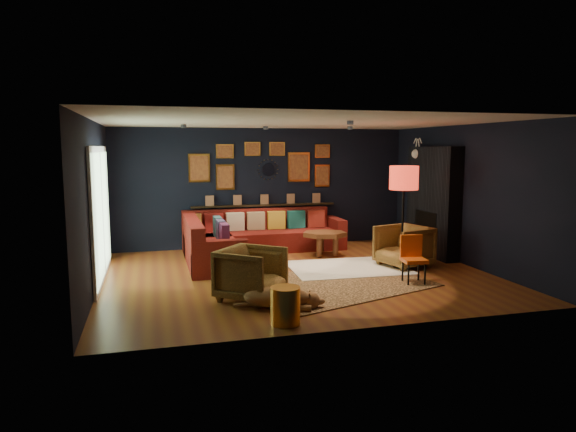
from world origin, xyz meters
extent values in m
plane|color=brown|center=(0.00, 0.00, 0.00)|extent=(6.50, 6.50, 0.00)
plane|color=black|center=(0.00, 2.75, 1.30)|extent=(6.50, 0.00, 6.50)
plane|color=black|center=(0.00, -2.75, 1.30)|extent=(6.50, 0.00, 6.50)
plane|color=black|center=(-3.25, 0.00, 1.30)|extent=(0.00, 5.50, 5.50)
plane|color=black|center=(3.25, 0.00, 1.30)|extent=(0.00, 5.50, 5.50)
plane|color=silver|center=(0.00, 0.00, 2.60)|extent=(6.50, 6.50, 0.00)
cube|color=maroon|center=(-0.20, 2.25, 0.21)|extent=(3.20, 0.95, 0.42)
cube|color=maroon|center=(-0.20, 2.60, 0.63)|extent=(3.20, 0.24, 0.46)
cube|color=maroon|center=(1.50, 2.25, 0.32)|extent=(0.22, 0.95, 0.64)
cube|color=maroon|center=(-1.32, 1.15, 0.21)|extent=(0.95, 2.20, 0.42)
cube|color=maroon|center=(-1.68, 1.15, 0.63)|extent=(0.24, 2.20, 0.46)
cube|color=maroon|center=(-1.32, 0.15, 0.32)|extent=(0.95, 0.22, 0.64)
cube|color=orange|center=(-1.60, 2.40, 0.62)|extent=(0.38, 0.14, 0.38)
cube|color=maroon|center=(-1.15, 2.40, 0.62)|extent=(0.38, 0.14, 0.38)
cube|color=beige|center=(-0.70, 2.40, 0.62)|extent=(0.38, 0.14, 0.38)
cube|color=tan|center=(-0.25, 2.40, 0.62)|extent=(0.38, 0.14, 0.38)
cube|color=gold|center=(0.20, 2.40, 0.62)|extent=(0.38, 0.14, 0.38)
cube|color=#175C5B|center=(0.65, 2.40, 0.62)|extent=(0.38, 0.14, 0.38)
cube|color=maroon|center=(1.10, 2.40, 0.62)|extent=(0.38, 0.14, 0.38)
cube|color=#254D56|center=(-1.15, 1.85, 0.62)|extent=(0.14, 0.38, 0.38)
cube|color=#2F2C4A|center=(-1.15, 1.35, 0.62)|extent=(0.14, 0.38, 0.38)
cube|color=#4E2148|center=(-1.15, 0.85, 0.62)|extent=(0.14, 0.38, 0.38)
cube|color=black|center=(0.00, 2.68, 0.92)|extent=(3.20, 0.12, 0.04)
cube|color=gold|center=(-1.40, 2.72, 1.75)|extent=(0.45, 0.03, 0.60)
cube|color=#B37034|center=(-1.40, 2.70, 1.75)|extent=(0.38, 0.01, 0.51)
cube|color=gold|center=(-0.85, 2.72, 1.55)|extent=(0.40, 0.03, 0.55)
cube|color=#B37034|center=(-0.85, 2.70, 1.55)|extent=(0.34, 0.01, 0.47)
cube|color=gold|center=(-0.85, 2.72, 2.10)|extent=(0.38, 0.03, 0.30)
cube|color=#B37034|center=(-0.85, 2.70, 2.10)|extent=(0.32, 0.01, 0.25)
cube|color=gold|center=(0.80, 2.72, 1.75)|extent=(0.50, 0.03, 0.65)
cube|color=#B37034|center=(0.80, 2.70, 1.75)|extent=(0.42, 0.01, 0.55)
cube|color=gold|center=(1.35, 2.72, 1.55)|extent=(0.35, 0.03, 0.50)
cube|color=#B37034|center=(1.35, 2.70, 1.55)|extent=(0.30, 0.01, 0.42)
cube|color=gold|center=(1.35, 2.72, 2.10)|extent=(0.35, 0.03, 0.30)
cube|color=#B37034|center=(1.35, 2.70, 2.10)|extent=(0.30, 0.01, 0.25)
cube|color=gold|center=(-0.25, 2.72, 2.15)|extent=(0.35, 0.03, 0.30)
cube|color=#B37034|center=(-0.25, 2.70, 2.15)|extent=(0.30, 0.01, 0.25)
cube|color=gold|center=(0.30, 2.72, 2.15)|extent=(0.35, 0.03, 0.30)
cube|color=#B37034|center=(0.30, 2.70, 2.15)|extent=(0.30, 0.01, 0.25)
cylinder|color=silver|center=(0.10, 2.72, 1.70)|extent=(0.28, 0.03, 0.28)
cone|color=gold|center=(0.32, 2.72, 1.70)|extent=(0.03, 0.16, 0.03)
cone|color=gold|center=(0.30, 2.72, 1.78)|extent=(0.04, 0.16, 0.04)
cone|color=gold|center=(0.26, 2.72, 1.86)|extent=(0.04, 0.16, 0.04)
cone|color=gold|center=(0.18, 2.72, 1.90)|extent=(0.04, 0.16, 0.04)
cone|color=gold|center=(0.10, 2.72, 1.92)|extent=(0.03, 0.16, 0.03)
cone|color=gold|center=(0.02, 2.72, 1.90)|extent=(0.04, 0.16, 0.04)
cone|color=gold|center=(-0.06, 2.72, 1.86)|extent=(0.04, 0.16, 0.04)
cone|color=gold|center=(-0.10, 2.72, 1.78)|extent=(0.04, 0.16, 0.04)
cone|color=gold|center=(-0.12, 2.72, 1.70)|extent=(0.03, 0.16, 0.03)
cone|color=gold|center=(-0.10, 2.72, 1.62)|extent=(0.04, 0.16, 0.04)
cone|color=gold|center=(-0.06, 2.72, 1.54)|extent=(0.04, 0.16, 0.04)
cone|color=gold|center=(0.02, 2.72, 1.50)|extent=(0.04, 0.16, 0.04)
cone|color=gold|center=(0.10, 2.72, 1.48)|extent=(0.03, 0.16, 0.03)
cone|color=gold|center=(0.18, 2.72, 1.50)|extent=(0.04, 0.16, 0.04)
cone|color=gold|center=(0.26, 2.72, 1.54)|extent=(0.04, 0.16, 0.04)
cone|color=gold|center=(0.30, 2.72, 1.62)|extent=(0.04, 0.16, 0.04)
cube|color=black|center=(3.10, 0.90, 1.10)|extent=(0.30, 1.60, 2.20)
cube|color=black|center=(3.04, 0.90, 0.45)|extent=(0.20, 0.80, 0.90)
cone|color=white|center=(3.19, 1.40, 2.05)|extent=(0.35, 0.28, 0.28)
sphere|color=white|center=(2.97, 1.40, 2.05)|extent=(0.20, 0.20, 0.20)
cylinder|color=white|center=(2.99, 1.34, 2.22)|extent=(0.02, 0.10, 0.28)
cylinder|color=white|center=(2.99, 1.46, 2.22)|extent=(0.02, 0.10, 0.28)
cube|color=white|center=(-3.22, 0.60, 1.10)|extent=(0.04, 2.80, 2.20)
cube|color=#A5CE9D|center=(-3.20, 0.60, 1.10)|extent=(0.01, 2.60, 2.00)
cube|color=white|center=(-3.19, 0.60, 1.10)|extent=(0.02, 0.06, 2.00)
cylinder|color=black|center=(-1.80, 1.20, 2.56)|extent=(0.10, 0.10, 0.06)
cylinder|color=black|center=(-0.20, 1.60, 2.56)|extent=(0.10, 0.10, 0.06)
cylinder|color=black|center=(1.40, 1.20, 2.56)|extent=(0.10, 0.10, 0.06)
cylinder|color=black|center=(0.60, -0.80, 2.56)|extent=(0.10, 0.10, 0.06)
cube|color=white|center=(1.00, 0.20, 0.01)|extent=(2.15, 1.60, 0.03)
cube|color=tan|center=(0.36, -0.76, 0.01)|extent=(3.40, 2.87, 0.02)
cylinder|color=brown|center=(0.80, 1.23, 0.21)|extent=(0.11, 0.11, 0.37)
cylinder|color=brown|center=(1.14, 1.23, 0.21)|extent=(0.11, 0.11, 0.37)
cylinder|color=brown|center=(0.97, 1.63, 0.21)|extent=(0.11, 0.11, 0.37)
cylinder|color=maroon|center=(-0.56, 0.20, 0.18)|extent=(0.47, 0.47, 0.31)
imported|color=#C78C3B|center=(-1.05, -1.22, 0.42)|extent=(1.11, 1.11, 0.84)
imported|color=#C78C3B|center=(2.04, 0.07, 0.42)|extent=(0.96, 1.00, 0.84)
cylinder|color=gold|center=(-0.84, -2.35, 0.23)|extent=(0.38, 0.38, 0.47)
cylinder|color=black|center=(1.49, -1.15, 0.19)|extent=(0.03, 0.03, 0.38)
cylinder|color=black|center=(1.76, -1.19, 0.19)|extent=(0.03, 0.03, 0.38)
cylinder|color=black|center=(1.53, -0.88, 0.19)|extent=(0.03, 0.03, 0.38)
cylinder|color=black|center=(1.80, -0.92, 0.19)|extent=(0.03, 0.03, 0.38)
cube|color=#DD5313|center=(1.64, -1.03, 0.38)|extent=(0.41, 0.41, 0.06)
cube|color=#DD5313|center=(1.66, -0.88, 0.59)|extent=(0.37, 0.10, 0.36)
cylinder|color=black|center=(1.94, -0.05, 0.02)|extent=(0.31, 0.31, 0.04)
cylinder|color=black|center=(1.94, -0.05, 0.79)|extent=(0.04, 0.04, 1.50)
cylinder|color=red|center=(1.94, -0.05, 1.65)|extent=(0.51, 0.51, 0.42)
camera|label=1|loc=(-2.40, -8.30, 2.17)|focal=32.00mm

